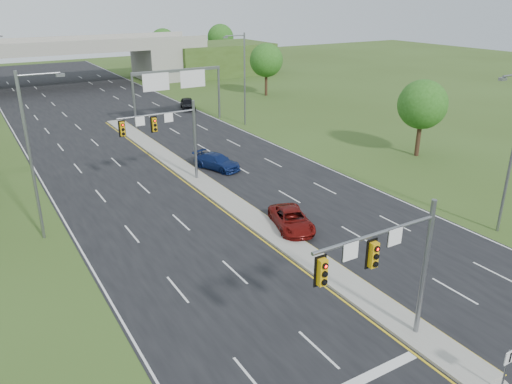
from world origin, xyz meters
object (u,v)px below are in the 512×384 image
Objects in this scene: overpass at (63,66)px; car_far_a at (292,220)px; sign_gantry at (176,81)px; car_far_b at (217,162)px; signal_mast_near at (392,261)px; signal_mast_far at (170,131)px; car_far_c at (188,104)px; keep_right_sign at (507,365)px.

overpass is 16.41× the size of car_far_a.
sign_gantry is 19.21m from car_far_b.
signal_mast_near is 80.11m from overpass.
signal_mast_far is at bearing -114.11° from sign_gantry.
car_far_c reaches higher than car_far_b.
car_far_c is (13.26, 26.96, -3.92)m from signal_mast_far.
signal_mast_far is 0.09× the size of overpass.
sign_gantry is at bearing -103.78° from car_far_c.
car_far_a is at bearing 84.99° from keep_right_sign.
sign_gantry is 35.75m from overpass.
sign_gantry is at bearing 57.81° from car_far_b.
car_far_c is (9.50, 39.29, 0.11)m from car_far_a.
sign_gantry is at bearing 65.89° from signal_mast_far.
overpass is 17.34× the size of car_far_c.
car_far_b is (5.10, 26.72, -4.00)m from signal_mast_near.
overpass is (0.00, 84.53, 2.04)m from keep_right_sign.
signal_mast_near is 0.09× the size of overpass.
signal_mast_near is at bearing -90.00° from signal_mast_far.
signal_mast_near is 5.94m from keep_right_sign.
overpass is at bearing 72.74° from car_far_b.
overpass is (2.26, 80.07, -1.17)m from signal_mast_near.
car_far_c is (4.32, 6.97, -4.43)m from sign_gantry.
car_far_b is at bearing 84.80° from keep_right_sign.
signal_mast_near is 45.88m from sign_gantry.
overpass is 67.48m from car_far_a.
overpass reaches higher than keep_right_sign.
overpass is 53.51m from car_far_b.
keep_right_sign is (2.26, -29.45, -3.21)m from signal_mast_far.
car_far_a is at bearing -85.59° from car_far_c.
car_far_a is (3.76, -12.33, -4.03)m from signal_mast_far.
overpass reaches higher than car_far_c.
keep_right_sign is (2.26, -4.45, -3.21)m from signal_mast_near.
overpass is at bearing 100.79° from sign_gantry.
signal_mast_near reaches higher than car_far_b.
signal_mast_near is 25.00m from signal_mast_far.
car_far_b is at bearing -86.96° from overpass.
signal_mast_far reaches higher than car_far_b.
signal_mast_near is 1.44× the size of car_far_a.
sign_gantry is 2.51× the size of car_far_c.
signal_mast_far reaches higher than keep_right_sign.
car_far_b is (-3.85, -18.28, -4.52)m from sign_gantry.
overpass is (-6.68, 35.08, -1.69)m from sign_gantry.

